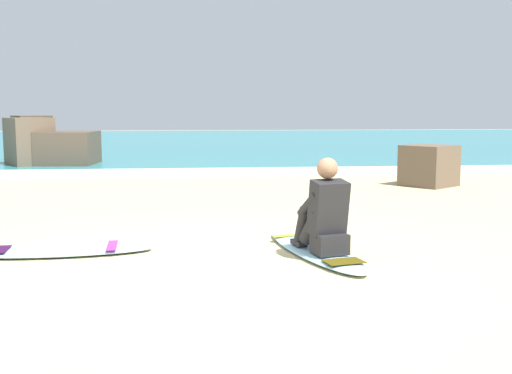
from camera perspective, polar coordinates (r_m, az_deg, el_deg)
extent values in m
plane|color=#CCB584|center=(5.69, -2.97, -7.96)|extent=(80.00, 80.00, 0.00)
cube|color=teal|center=(27.92, -5.31, 4.19)|extent=(80.00, 28.00, 0.10)
cube|color=white|center=(14.25, -4.74, 1.39)|extent=(80.00, 0.90, 0.11)
ellipsoid|color=#9ED1E5|center=(6.47, 5.42, -5.79)|extent=(0.97, 2.21, 0.07)
cube|color=gold|center=(7.01, 3.44, -4.46)|extent=(0.49, 0.20, 0.01)
cube|color=#4C400C|center=(5.86, 8.15, -6.84)|extent=(0.41, 0.31, 0.01)
cube|color=#232326|center=(6.11, 6.85, -5.24)|extent=(0.38, 0.33, 0.20)
cylinder|color=#232326|center=(6.20, 5.25, -3.63)|extent=(0.25, 0.43, 0.43)
cylinder|color=#232326|center=(6.38, 4.31, -3.58)|extent=(0.18, 0.28, 0.42)
cube|color=#232326|center=(6.48, 3.99, -5.18)|extent=(0.15, 0.24, 0.05)
cylinder|color=#232326|center=(6.29, 6.89, -3.49)|extent=(0.25, 0.43, 0.43)
cylinder|color=#232326|center=(6.48, 6.16, -3.44)|extent=(0.18, 0.28, 0.42)
cube|color=#232326|center=(6.58, 5.89, -5.00)|extent=(0.15, 0.24, 0.05)
cube|color=#232326|center=(6.08, 6.72, -1.94)|extent=(0.40, 0.37, 0.57)
sphere|color=#A37556|center=(6.06, 6.64, 1.74)|extent=(0.21, 0.21, 0.21)
cylinder|color=#232326|center=(6.15, 4.92, -1.59)|extent=(0.19, 0.41, 0.31)
cylinder|color=#232326|center=(6.27, 7.22, -1.44)|extent=(0.19, 0.41, 0.31)
ellipsoid|color=#9ED1E5|center=(6.70, -17.81, -5.66)|extent=(1.95, 0.65, 0.07)
cube|color=purple|center=(6.64, -13.20, -5.29)|extent=(0.13, 0.48, 0.01)
cube|color=brown|center=(16.69, -20.30, 3.84)|extent=(1.46, 1.57, 1.29)
cube|color=brown|center=(16.54, -17.03, 3.33)|extent=(1.49, 1.57, 0.93)
cube|color=brown|center=(17.76, -20.02, 4.10)|extent=(1.15, 1.11, 1.33)
cube|color=brown|center=(12.50, 15.76, 1.92)|extent=(1.23, 1.22, 0.80)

